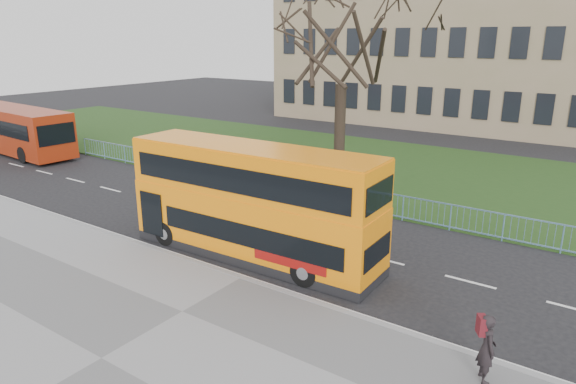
% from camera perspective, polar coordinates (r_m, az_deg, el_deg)
% --- Properties ---
extents(ground, '(120.00, 120.00, 0.00)m').
position_cam_1_polar(ground, '(17.70, -1.93, -7.96)').
color(ground, black).
rests_on(ground, ground).
extents(pavement, '(80.00, 10.50, 0.12)m').
position_cam_1_polar(pavement, '(13.58, -20.00, -17.15)').
color(pavement, slate).
rests_on(pavement, ground).
extents(kerb, '(80.00, 0.20, 0.14)m').
position_cam_1_polar(kerb, '(16.57, -5.17, -9.56)').
color(kerb, gray).
rests_on(kerb, ground).
extents(grass_verge, '(80.00, 15.40, 0.08)m').
position_cam_1_polar(grass_verge, '(29.74, 14.73, 1.94)').
color(grass_verge, '#1E3D16').
rests_on(grass_verge, ground).
extents(guard_railing, '(40.00, 0.12, 1.10)m').
position_cam_1_polar(guard_railing, '(22.77, 8.01, -0.87)').
color(guard_railing, '#6C9DC1').
rests_on(guard_railing, ground).
extents(bare_tree, '(8.48, 8.48, 12.12)m').
position_cam_1_polar(bare_tree, '(26.14, 5.98, 13.97)').
color(bare_tree, black).
rests_on(bare_tree, grass_verge).
extents(civic_building, '(30.00, 15.00, 14.00)m').
position_cam_1_polar(civic_building, '(50.04, 18.44, 15.58)').
color(civic_building, '#7F7051').
rests_on(civic_building, ground).
extents(yellow_bus, '(9.33, 2.46, 3.88)m').
position_cam_1_polar(yellow_bus, '(17.59, -3.96, -0.86)').
color(yellow_bus, orange).
rests_on(yellow_bus, ground).
extents(red_bus, '(11.49, 3.29, 2.99)m').
position_cam_1_polar(red_bus, '(38.78, -28.27, 6.23)').
color(red_bus, maroon).
rests_on(red_bus, ground).
extents(pedestrian, '(0.63, 0.70, 1.60)m').
position_cam_1_polar(pedestrian, '(12.47, 21.22, -15.87)').
color(pedestrian, black).
rests_on(pedestrian, pavement).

